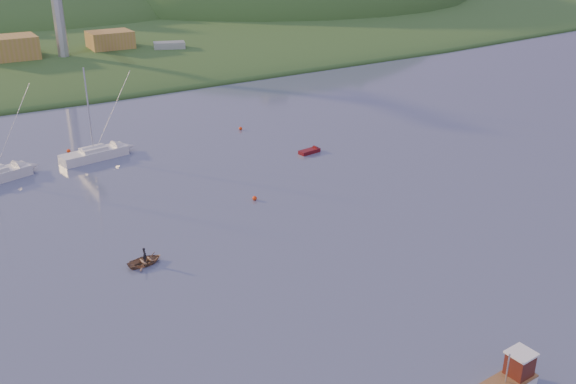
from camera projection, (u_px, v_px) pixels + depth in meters
shore_slope at (15, 39)px, 166.38m from camera, size 640.00×150.00×7.00m
hill_center at (22, 16)px, 206.55m from camera, size 140.00×120.00×36.00m
hill_right at (273, 5)px, 235.61m from camera, size 150.00×130.00×60.00m
hillside_trees at (2, 29)px, 182.10m from camera, size 280.00×50.00×32.00m
wharf at (77, 61)px, 134.52m from camera, size 42.00×16.00×2.40m
shed_west at (8, 49)px, 127.66m from camera, size 11.00×8.00×4.80m
shed_east at (110, 41)px, 138.69m from camera, size 9.00×7.00×4.00m
sailboat_near at (94, 153)px, 82.01m from camera, size 8.81×3.92×11.80m
canoe at (145, 261)px, 56.93m from camera, size 3.40×2.64×0.65m
paddler at (145, 257)px, 56.79m from camera, size 0.39×0.54×1.38m
red_tender at (313, 150)px, 84.75m from camera, size 3.56×1.62×1.17m
work_vessel at (170, 54)px, 140.46m from camera, size 16.43×9.86×3.98m
buoy_1 at (255, 198)px, 70.02m from camera, size 0.50×0.50×0.50m
buoy_3 at (69, 151)px, 84.48m from camera, size 0.50×0.50×0.50m
buoy_4 at (241, 128)px, 93.65m from camera, size 0.50×0.50×0.50m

